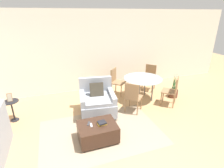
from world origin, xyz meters
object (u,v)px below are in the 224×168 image
(armchair, at_px, (97,101))
(ottoman, at_px, (98,131))
(tv_remote_secondary, at_px, (89,123))
(potted_plant_small, at_px, (174,91))
(dining_chair_near_right, at_px, (173,89))
(book_stack, at_px, (102,123))
(tv_remote_primary, at_px, (91,125))
(side_table, at_px, (12,107))
(dining_table, at_px, (143,80))
(dining_chair_far_left, at_px, (116,80))
(dining_chair_far_right, at_px, (150,76))
(dining_chair_near_left, at_px, (133,96))
(picture_frame, at_px, (10,98))

(armchair, bearing_deg, ottoman, -104.78)
(tv_remote_secondary, bearing_deg, potted_plant_small, 20.38)
(armchair, bearing_deg, dining_chair_near_right, -7.37)
(armchair, relative_size, book_stack, 5.51)
(tv_remote_primary, bearing_deg, tv_remote_secondary, 119.10)
(tv_remote_primary, bearing_deg, side_table, 140.34)
(dining_table, distance_m, dining_chair_near_right, 0.93)
(armchair, bearing_deg, dining_chair_far_left, 47.42)
(book_stack, relative_size, dining_chair_far_right, 0.21)
(dining_chair_near_left, xyz_separation_m, potted_plant_small, (1.72, 0.44, -0.32))
(ottoman, bearing_deg, picture_frame, 141.92)
(dining_chair_near_left, bearing_deg, ottoman, -146.32)
(book_stack, height_order, tv_remote_primary, book_stack)
(dining_chair_near_left, bearing_deg, dining_chair_near_right, 0.00)
(dining_chair_far_right, height_order, potted_plant_small, dining_chair_far_right)
(armchair, bearing_deg, picture_frame, 170.62)
(dining_chair_near_left, height_order, dining_chair_near_right, same)
(tv_remote_secondary, relative_size, dining_chair_far_right, 0.17)
(dining_chair_near_right, xyz_separation_m, potted_plant_small, (0.42, 0.44, -0.32))
(tv_remote_primary, bearing_deg, armchair, 68.83)
(book_stack, distance_m, dining_chair_near_left, 1.40)
(dining_chair_far_left, bearing_deg, potted_plant_small, -26.65)
(ottoman, relative_size, dining_table, 0.68)
(book_stack, xyz_separation_m, dining_chair_near_right, (2.42, 0.83, 0.09))
(tv_remote_primary, height_order, dining_chair_far_right, dining_chair_far_right)
(dining_chair_near_right, xyz_separation_m, dining_chair_far_right, (0.00, 1.30, 0.00))
(dining_chair_near_right, bearing_deg, dining_table, 135.00)
(tv_remote_secondary, xyz_separation_m, potted_plant_small, (3.11, 1.16, -0.20))
(ottoman, bearing_deg, dining_table, 38.04)
(side_table, bearing_deg, book_stack, -37.04)
(picture_frame, bearing_deg, dining_chair_far_right, 8.52)
(book_stack, relative_size, dining_chair_near_left, 0.21)
(ottoman, xyz_separation_m, dining_chair_far_left, (1.22, 2.11, 0.30))
(dining_chair_near_right, bearing_deg, tv_remote_secondary, -165.05)
(side_table, xyz_separation_m, potted_plant_small, (4.80, -0.21, -0.19))
(dining_chair_far_left, bearing_deg, ottoman, -120.00)
(armchair, xyz_separation_m, dining_chair_far_left, (0.93, 1.01, 0.16))
(book_stack, relative_size, dining_chair_near_right, 0.21)
(tv_remote_primary, height_order, dining_chair_near_left, dining_chair_near_left)
(armchair, height_order, potted_plant_small, armchair)
(tv_remote_primary, bearing_deg, potted_plant_small, 21.83)
(dining_chair_far_left, bearing_deg, dining_chair_near_right, -45.00)
(book_stack, distance_m, dining_table, 2.32)
(tv_remote_primary, distance_m, side_table, 2.25)
(dining_table, bearing_deg, dining_chair_near_left, -135.00)
(armchair, relative_size, ottoman, 1.28)
(dining_chair_near_left, distance_m, dining_chair_near_right, 1.30)
(tv_remote_secondary, bearing_deg, book_stack, -23.31)
(ottoman, bearing_deg, armchair, 75.22)
(side_table, distance_m, dining_table, 3.74)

